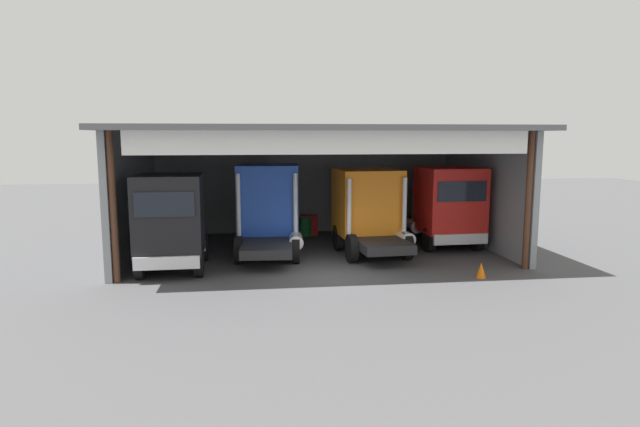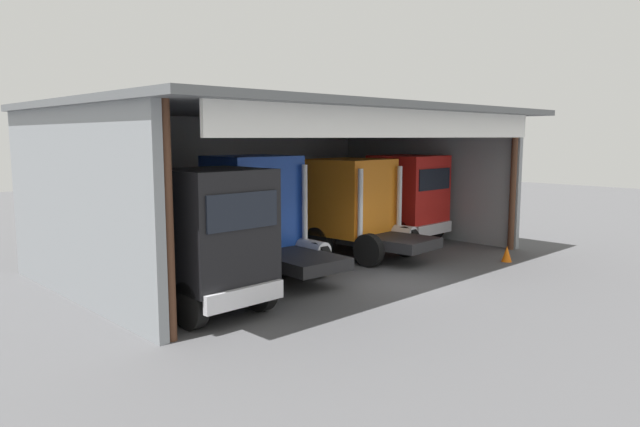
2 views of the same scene
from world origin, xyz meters
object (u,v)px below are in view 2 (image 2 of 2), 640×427
truck_blue_right_bay (258,212)px  tool_cart (236,234)px  truck_red_center_right_bay (403,196)px  oil_drum (236,236)px  truck_black_center_left_bay (206,239)px  traffic_cone (507,254)px  truck_orange_center_bay (355,204)px

truck_blue_right_bay → tool_cart: truck_blue_right_bay is taller
truck_red_center_right_bay → tool_cart: (-5.76, 3.93, -1.41)m
truck_red_center_right_bay → oil_drum: (-5.95, 3.66, -1.44)m
truck_black_center_left_bay → tool_cart: 9.07m
tool_cart → truck_blue_right_bay: bearing=-116.9°
truck_red_center_right_bay → traffic_cone: size_ratio=8.73×
truck_black_center_left_bay → truck_blue_right_bay: (3.63, 2.59, 0.10)m
truck_orange_center_bay → truck_black_center_left_bay: bearing=-167.6°
truck_black_center_left_bay → truck_blue_right_bay: 4.46m
truck_red_center_right_bay → oil_drum: truck_red_center_right_bay is taller
traffic_cone → truck_red_center_right_bay: bearing=83.2°
truck_red_center_right_bay → traffic_cone: (-0.61, -5.11, -1.63)m
truck_blue_right_bay → tool_cart: 4.99m
truck_blue_right_bay → truck_orange_center_bay: (4.25, -0.31, -0.06)m
oil_drum → truck_orange_center_bay: bearing=-62.0°
traffic_cone → tool_cart: bearing=119.7°
truck_orange_center_bay → oil_drum: size_ratio=5.24×
truck_black_center_left_bay → oil_drum: 8.75m
truck_black_center_left_bay → truck_red_center_right_bay: 11.90m
truck_red_center_right_bay → oil_drum: bearing=-33.3°
truck_orange_center_bay → traffic_cone: 5.67m
oil_drum → traffic_cone: oil_drum is taller
truck_black_center_left_bay → tool_cart: truck_black_center_left_bay is taller
truck_blue_right_bay → truck_red_center_right_bay: size_ratio=1.07×
truck_black_center_left_bay → truck_orange_center_bay: size_ratio=1.04×
tool_cart → traffic_cone: (5.15, -9.05, -0.22)m
truck_orange_center_bay → oil_drum: (-2.28, 4.29, -1.43)m
truck_black_center_left_bay → truck_orange_center_bay: bearing=-164.8°
truck_blue_right_bay → truck_orange_center_bay: 4.26m
truck_blue_right_bay → oil_drum: bearing=67.1°
truck_black_center_left_bay → truck_blue_right_bay: size_ratio=0.99×
truck_red_center_right_bay → oil_drum: 7.13m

